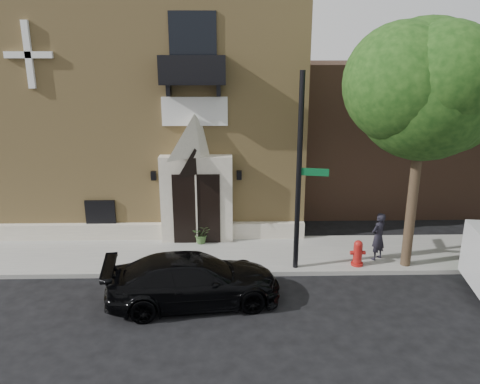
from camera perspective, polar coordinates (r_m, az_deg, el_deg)
The scene contains 10 objects.
ground at distance 15.21m, azimuth -1.97°, elevation -10.29°, with size 120.00×120.00×0.00m, color black.
sidewalk at distance 16.55m, azimuth 1.57°, elevation -7.65°, with size 42.00×3.00×0.15m, color gray.
church at distance 21.83m, azimuth -9.89°, elevation 10.60°, with size 12.20×11.01×9.30m.
neighbour_building at distance 25.71m, azimuth 26.21°, elevation 6.82°, with size 18.00×8.00×6.40m, color brown.
street_tree_left at distance 15.08m, azimuth 21.86°, elevation 11.60°, with size 4.97×4.38×7.77m.
black_sedan at distance 13.55m, azimuth -5.67°, elevation -10.61°, with size 2.00×4.92×1.43m, color black.
street_sign at distance 14.53m, azimuth 7.26°, elevation 2.20°, with size 0.98×1.10×6.26m.
fire_hydrant at distance 15.93m, azimuth 14.15°, elevation -7.23°, with size 0.50×0.40×0.87m.
planter at distance 17.23m, azimuth -4.69°, elevation -5.12°, with size 0.64×0.55×0.71m, color #416430.
pedestrian_near at distance 16.41m, azimuth 16.49°, elevation -5.21°, with size 0.60×0.39×1.64m, color black.
Camera 1 is at (0.20, -13.52, 6.97)m, focal length 35.00 mm.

